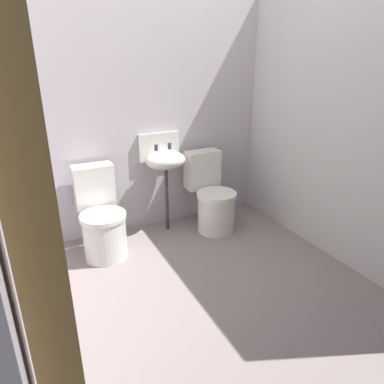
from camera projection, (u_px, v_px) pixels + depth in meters
ground_plane at (210, 292)px, 2.74m from camera, size 2.84×2.93×0.08m
wall_back at (147, 116)px, 3.40m from camera, size 2.84×0.10×2.30m
wall_right at (339, 126)px, 2.91m from camera, size 0.10×2.73×2.30m
wooden_door_post at (44, 284)px, 0.90m from camera, size 0.12×0.12×2.30m
toilet_left at (102, 220)px, 3.12m from camera, size 0.40×0.59×0.78m
toilet_right at (212, 199)px, 3.59m from camera, size 0.41×0.60×0.78m
sink at (165, 159)px, 3.41m from camera, size 0.42×0.35×0.99m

